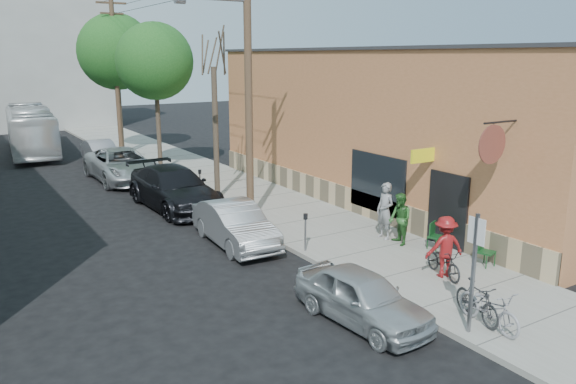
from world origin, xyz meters
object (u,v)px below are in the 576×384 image
tree_leafy_mid (155,61)px  patio_chair_b (486,252)px  car_3 (122,165)px  car_1 (235,224)px  tree_bare (216,134)px  patron_grey (385,211)px  car_2 (174,188)px  tree_leafy_far (116,52)px  cyclist (445,247)px  patio_chair_a (436,236)px  patron_green (400,219)px  car_4 (101,152)px  parked_bike_a (477,301)px  sign_post (474,262)px  parking_meter_far (200,179)px  utility_pole_near (247,80)px  parking_meter_near (305,226)px  parked_bike_b (489,307)px  car_0 (362,297)px  bus (31,130)px

tree_leafy_mid → patio_chair_b: bearing=-80.3°
car_3 → car_1: bearing=-88.9°
tree_bare → patron_grey: (2.46, -8.16, -1.86)m
car_2 → tree_bare: bearing=-2.4°
tree_leafy_far → cyclist: 26.69m
patio_chair_a → patron_green: 1.29m
patron_grey → car_4: 20.63m
parked_bike_a → patio_chair_a: bearing=67.6°
sign_post → parking_meter_far: size_ratio=2.26×
utility_pole_near → patio_chair_a: utility_pole_near is taller
patio_chair_b → car_1: bearing=113.3°
cyclist → car_4: size_ratio=0.43×
parking_meter_near → car_4: parking_meter_near is taller
parked_bike_b → car_0: 2.92m
car_1 → tree_bare: bearing=73.7°
parking_meter_far → parked_bike_b: (0.67, -14.96, -0.35)m
parking_meter_far → car_0: parking_meter_far is taller
tree_leafy_mid → car_2: size_ratio=1.33×
sign_post → cyclist: sign_post is taller
tree_leafy_mid → bus: 12.61m
tree_bare → cyclist: (1.59, -11.65, -1.96)m
parked_bike_a → car_3: (-2.47, 20.44, 0.20)m
tree_leafy_far → sign_post: bearing=-90.9°
tree_bare → tree_leafy_mid: tree_leafy_mid is taller
parking_meter_far → parked_bike_a: bearing=-87.3°
sign_post → parked_bike_a: size_ratio=1.74×
patron_green → car_1: patron_green is taller
patron_green → cyclist: bearing=-0.7°
parking_meter_near → car_0: size_ratio=0.33×
parking_meter_far → tree_leafy_far: size_ratio=0.14×
tree_leafy_mid → patron_grey: (2.46, -15.43, -4.85)m
tree_bare → tree_leafy_mid: 7.86m
patio_chair_b → parked_bike_a: size_ratio=0.55×
parking_meter_near → bus: size_ratio=0.11×
tree_leafy_far → parking_meter_far: bearing=-92.3°
tree_leafy_far → parked_bike_a: 29.02m
tree_leafy_far → patio_chair_b: 27.03m
car_4 → patron_green: bearing=-78.7°
bus → parked_bike_a: bearing=-76.0°
tree_leafy_mid → parked_bike_a: bearing=-89.6°
sign_post → car_3: bearing=95.1°
car_3 → car_2: bearing=-87.6°
utility_pole_near → bus: size_ratio=0.91×
sign_post → car_1: (-1.55, 8.64, -1.11)m
tree_bare → patron_grey: tree_bare is taller
patron_green → tree_leafy_far: bearing=-157.2°
car_3 → parked_bike_b: bearing=-83.7°
car_3 → bus: (-2.61, 11.55, 0.71)m
tree_bare → cyclist: tree_bare is taller
utility_pole_near → patio_chair_b: (3.68, -8.05, -4.82)m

